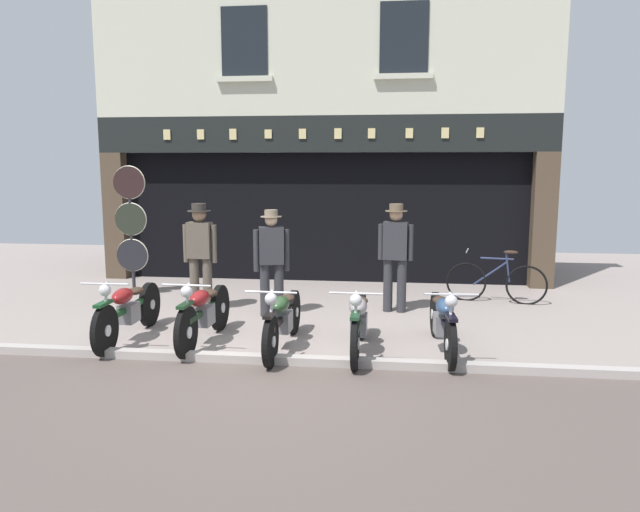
{
  "coord_description": "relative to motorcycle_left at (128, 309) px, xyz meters",
  "views": [
    {
      "loc": [
        1.44,
        -6.77,
        2.37
      ],
      "look_at": [
        0.3,
        2.58,
        0.93
      ],
      "focal_mm": 33.87,
      "sensor_mm": 36.0,
      "label": 1
    }
  ],
  "objects": [
    {
      "name": "ground",
      "position": [
        2.1,
        -1.78,
        -0.47
      ],
      "size": [
        21.03,
        22.0,
        0.18
      ],
      "color": "gray"
    },
    {
      "name": "leaning_bicycle",
      "position": [
        5.33,
        2.93,
        -0.06
      ],
      "size": [
        1.67,
        0.51,
        0.93
      ],
      "rotation": [
        0.0,
        0.0,
        1.39
      ],
      "color": "black",
      "rests_on": "ground"
    },
    {
      "name": "salesman_right",
      "position": [
        3.58,
        2.05,
        0.55
      ],
      "size": [
        0.56,
        0.35,
        1.75
      ],
      "rotation": [
        0.0,
        0.0,
        3.02
      ],
      "color": "#2D2D33",
      "rests_on": "ground"
    },
    {
      "name": "motorcycle_center_left",
      "position": [
        1.06,
        -0.03,
        0.0
      ],
      "size": [
        0.62,
        1.97,
        0.92
      ],
      "rotation": [
        0.0,
        0.0,
        3.11
      ],
      "color": "black",
      "rests_on": "ground"
    },
    {
      "name": "shop_facade",
      "position": [
        2.1,
        6.21,
        1.28
      ],
      "size": [
        9.33,
        4.42,
        6.26
      ],
      "color": "black",
      "rests_on": "ground"
    },
    {
      "name": "motorcycle_center_right",
      "position": [
        3.13,
        -0.19,
        -0.01
      ],
      "size": [
        0.62,
        1.94,
        0.91
      ],
      "rotation": [
        0.0,
        0.0,
        3.13
      ],
      "color": "black",
      "rests_on": "ground"
    },
    {
      "name": "salesman_left",
      "position": [
        0.46,
        1.72,
        0.56
      ],
      "size": [
        0.56,
        0.37,
        1.75
      ],
      "rotation": [
        0.0,
        0.0,
        3.1
      ],
      "color": "brown",
      "rests_on": "ground"
    },
    {
      "name": "motorcycle_center",
      "position": [
        2.15,
        -0.15,
        -0.01
      ],
      "size": [
        0.62,
        2.06,
        0.91
      ],
      "rotation": [
        0.0,
        0.0,
        3.11
      ],
      "color": "black",
      "rests_on": "ground"
    },
    {
      "name": "shopkeeper_center",
      "position": [
        1.67,
        1.55,
        0.5
      ],
      "size": [
        0.55,
        0.33,
        1.68
      ],
      "rotation": [
        0.0,
        0.0,
        3.38
      ],
      "color": "#2D2D33",
      "rests_on": "ground"
    },
    {
      "name": "motorcycle_left",
      "position": [
        0.0,
        0.0,
        0.0
      ],
      "size": [
        0.62,
        2.07,
        0.92
      ],
      "rotation": [
        0.0,
        0.0,
        3.15
      ],
      "color": "black",
      "rests_on": "ground"
    },
    {
      "name": "advert_board_near",
      "position": [
        4.26,
        4.6,
        1.29
      ],
      "size": [
        0.76,
        0.03,
        0.9
      ],
      "color": "silver"
    },
    {
      "name": "tyre_sign_pole",
      "position": [
        -1.15,
        2.74,
        0.94
      ],
      "size": [
        0.6,
        0.06,
        2.35
      ],
      "color": "#232328",
      "rests_on": "ground"
    },
    {
      "name": "motorcycle_right",
      "position": [
        4.19,
        -0.02,
        -0.01
      ],
      "size": [
        0.62,
        2.05,
        0.9
      ],
      "rotation": [
        0.0,
        0.0,
        3.2
      ],
      "color": "black",
      "rests_on": "ground"
    }
  ]
}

